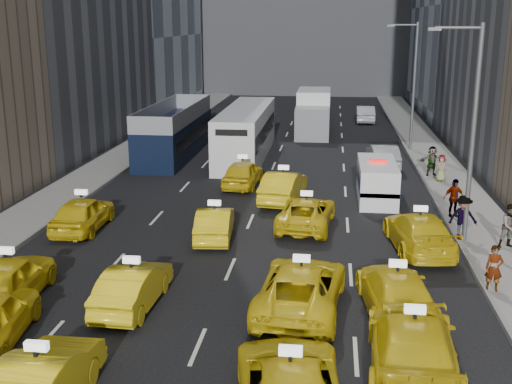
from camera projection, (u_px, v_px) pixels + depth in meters
ground at (182, 384)px, 16.50m from camera, size 160.00×160.00×0.00m
sidewalk_west at (112, 164)px, 41.66m from camera, size 3.00×90.00×0.15m
sidewalk_east at (443, 172)px, 39.27m from camera, size 3.00×90.00×0.15m
curb_west at (133, 164)px, 41.49m from camera, size 0.15×90.00×0.18m
curb_east at (419, 172)px, 39.43m from camera, size 0.15×90.00×0.18m
streetlight_near at (471, 128)px, 25.70m from camera, size 2.15×0.22×9.00m
streetlight_far at (412, 82)px, 44.89m from camera, size 2.15×0.22×9.00m
taxi_5 at (40, 384)px, 15.12m from camera, size 1.64×4.67×1.54m
taxi_7 at (412, 345)px, 16.81m from camera, size 2.59×5.73×1.63m
taxi_8 at (8, 279)px, 21.15m from camera, size 2.18×4.79×1.59m
taxi_9 at (133, 286)px, 20.84m from camera, size 1.66×4.31×1.40m
taxi_10 at (301, 287)px, 20.61m from camera, size 3.02×5.74×1.54m
taxi_11 at (396, 292)px, 20.36m from camera, size 2.57×5.24×1.46m
taxi_12 at (83, 213)px, 28.52m from camera, size 1.90×4.53×1.53m
taxi_13 at (215, 223)px, 27.43m from camera, size 1.84×4.27×1.37m
taxi_14 at (306, 213)px, 28.94m from camera, size 2.73×5.11×1.36m
taxi_15 at (419, 232)px, 26.00m from camera, size 2.76×5.53×1.54m
taxi_16 at (243, 173)px, 36.07m from camera, size 2.08×4.53×1.51m
taxi_17 at (283, 187)px, 33.07m from camera, size 2.30×4.98×1.58m
nypd_van at (377, 182)px, 33.36m from camera, size 2.17×5.06×2.14m
double_decker at (175, 131)px, 44.15m from camera, size 4.20×12.39×3.53m
city_bus at (246, 133)px, 43.79m from camera, size 2.76×13.05×3.37m
box_truck at (313, 113)px, 52.66m from camera, size 2.69×7.78×3.55m
misc_car_0 at (383, 156)px, 40.58m from camera, size 1.96×4.77×1.54m
misc_car_1 at (210, 122)px, 54.28m from camera, size 3.08×5.98×1.61m
misc_car_2 at (316, 112)px, 60.55m from camera, size 2.03×4.93×1.43m
misc_car_3 at (264, 113)px, 60.26m from camera, size 1.69×3.98×1.34m
misc_car_4 at (365, 114)px, 59.13m from camera, size 1.63×4.67×1.54m
pedestrian_0 at (494, 268)px, 21.70m from camera, size 0.63×0.46×1.60m
pedestrian_1 at (511, 226)px, 25.80m from camera, size 0.99×0.72×1.83m
pedestrian_2 at (463, 218)px, 26.73m from camera, size 1.31×0.69×1.93m
pedestrian_3 at (454, 198)px, 29.93m from camera, size 1.17×0.84×1.82m
pedestrian_4 at (441, 168)px, 36.66m from camera, size 0.81×0.52×1.55m
pedestrian_5 at (432, 161)px, 37.99m from camera, size 1.69×0.77×1.76m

